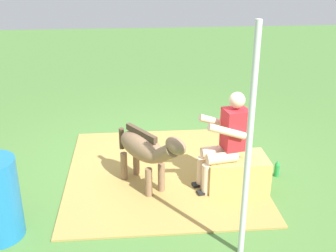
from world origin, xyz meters
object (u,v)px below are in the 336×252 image
(person_seated, at_px, (226,138))
(hay_bale, at_px, (236,172))
(pony_standing, at_px, (146,149))
(soda_bottle, at_px, (277,169))
(tent_pole_left, at_px, (249,149))

(person_seated, bearing_deg, hay_bale, -173.11)
(pony_standing, height_order, soda_bottle, pony_standing)
(tent_pole_left, bearing_deg, hay_bale, -101.29)
(hay_bale, distance_m, soda_bottle, 0.68)
(soda_bottle, distance_m, tent_pole_left, 2.07)
(pony_standing, height_order, tent_pole_left, tent_pole_left)
(hay_bale, xyz_separation_m, person_seated, (0.16, 0.02, 0.50))
(hay_bale, height_order, soda_bottle, hay_bale)
(hay_bale, distance_m, person_seated, 0.53)
(soda_bottle, bearing_deg, pony_standing, 5.23)
(person_seated, relative_size, pony_standing, 1.11)
(hay_bale, bearing_deg, tent_pole_left, 78.71)
(hay_bale, height_order, person_seated, person_seated)
(hay_bale, xyz_separation_m, soda_bottle, (-0.63, -0.22, -0.10))
(soda_bottle, relative_size, tent_pole_left, 0.10)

